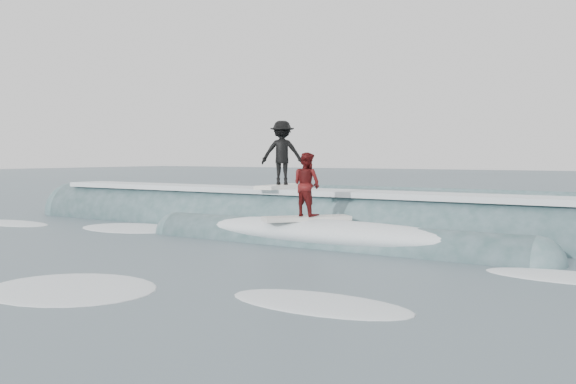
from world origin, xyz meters
The scene contains 6 objects.
ground centered at (0.00, 0.00, 0.00)m, with size 160.00×160.00×0.00m, color #3E525B.
breaking_wave centered at (0.31, 3.31, 0.05)m, with size 21.21×3.84×2.11m.
surfer_black centered at (-0.85, 3.69, 2.03)m, with size 1.30×2.03×1.85m.
surfer_red centered at (1.30, 1.49, 1.24)m, with size 1.72×1.88×1.55m.
whitewater centered at (-1.04, -0.92, 0.00)m, with size 17.91×8.29×0.10m.
far_swells centered at (-2.38, 17.65, 0.00)m, with size 37.14×8.65×0.80m.
Camera 1 is at (8.93, -10.85, 2.03)m, focal length 40.00 mm.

